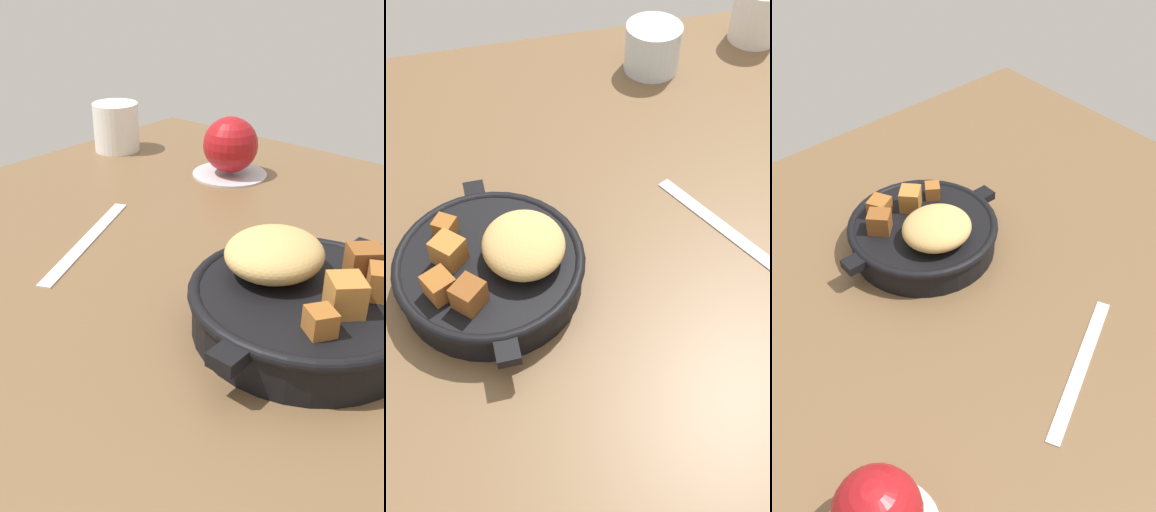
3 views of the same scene
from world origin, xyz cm
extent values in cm
cube|color=brown|center=(0.00, 0.00, -1.20)|extent=(94.81, 91.93, 2.40)
cylinder|color=black|center=(0.07, -12.94, 2.14)|extent=(19.89, 19.89, 4.29)
torus|color=black|center=(0.07, -12.94, 3.94)|extent=(20.69, 20.69, 1.20)
cube|color=black|center=(11.22, -12.94, 3.64)|extent=(2.64, 2.40, 1.20)
cube|color=black|center=(-11.09, -12.94, 3.64)|extent=(2.64, 2.40, 1.20)
ellipsoid|color=tan|center=(0.51, -9.12, 6.27)|extent=(9.39, 8.74, 3.97)
cube|color=#A86B2D|center=(-0.96, -16.85, 5.81)|extent=(4.09, 4.08, 3.04)
cube|color=#935623|center=(-4.87, -16.85, 5.32)|extent=(2.95, 2.98, 2.06)
cube|color=brown|center=(5.17, -15.56, 5.75)|extent=(3.96, 3.96, 2.93)
cube|color=#935623|center=(3.25, -18.29, 5.61)|extent=(3.66, 3.62, 2.65)
cylinder|color=#B7BABF|center=(27.73, 16.26, 0.30)|extent=(11.30, 11.30, 0.60)
sphere|color=maroon|center=(27.73, 16.26, 4.72)|extent=(8.24, 8.24, 8.24)
cube|color=silver|center=(-0.92, 15.47, 0.18)|extent=(20.32, 10.96, 0.36)
cylinder|color=white|center=(25.15, 38.42, 3.96)|extent=(7.59, 7.59, 7.93)
camera|label=1|loc=(-37.75, -32.20, 29.87)|focal=39.48mm
camera|label=2|loc=(43.09, -13.92, 56.31)|focal=44.23mm
camera|label=3|loc=(38.04, 40.03, 58.38)|focal=43.45mm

